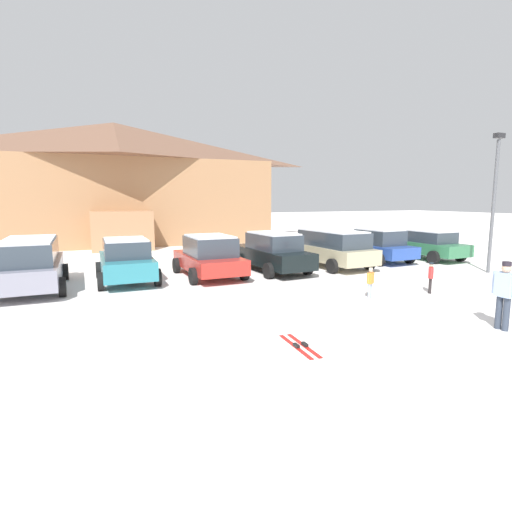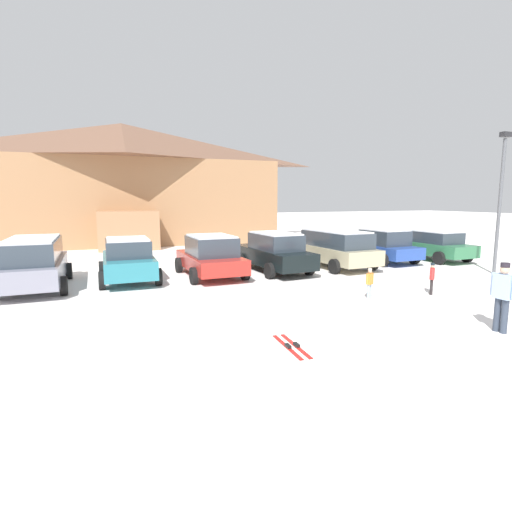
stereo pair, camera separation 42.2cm
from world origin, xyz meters
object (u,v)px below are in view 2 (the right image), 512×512
Objects in this scene: parked_beige_suv at (335,247)px; skier_adult_in_blue_parka at (503,293)px; parked_blue_hatchback at (382,245)px; pair_of_skis at (292,346)px; parked_green_coupe at (434,245)px; parked_teal_hatchback at (128,260)px; parked_red_sedan at (211,256)px; parked_grey_wagon at (34,262)px; parked_black_sedan at (274,252)px; skier_child_in_orange_jacket at (370,282)px; ski_lodge at (124,183)px; lamp_post at (500,196)px; skier_child_in_red_jacket at (432,277)px.

skier_adult_in_blue_parka is at bearing -99.01° from parked_beige_suv.
parked_blue_hatchback is 12.96m from pair_of_skis.
skier_adult_in_blue_parka is at bearing -115.07° from parked_blue_hatchback.
parked_teal_hatchback is at bearing 178.79° from parked_green_coupe.
parked_green_coupe is at bearing -0.21° from parked_red_sedan.
skier_adult_in_blue_parka is 5.21m from pair_of_skis.
parked_beige_suv is at bearing -0.34° from parked_red_sedan.
parked_grey_wagon is 1.18× the size of parked_blue_hatchback.
parked_red_sedan is at bearing -178.19° from parked_black_sedan.
parked_beige_suv is at bearing 66.94° from skier_child_in_orange_jacket.
ski_lodge is 15.61m from parked_red_sedan.
lamp_post reaches higher than parked_blue_hatchback.
skier_adult_in_blue_parka is at bearing -51.29° from parked_teal_hatchback.
parked_green_coupe is at bearing -0.60° from parked_grey_wagon.
lamp_post is (5.31, -3.95, 2.33)m from parked_beige_suv.
skier_child_in_red_jacket is 6.22m from lamp_post.
parked_grey_wagon is 0.99× the size of parked_black_sedan.
parked_grey_wagon is 3.19× the size of pair_of_skis.
skier_child_in_orange_jacket is at bearing -146.58° from parked_green_coupe.
parked_black_sedan reaches higher than skier_child_in_red_jacket.
ski_lodge is at bearing 125.10° from lamp_post.
ski_lodge reaches higher than parked_grey_wagon.
parked_grey_wagon is 12.28m from parked_beige_suv.
lamp_post is at bearing 18.59° from skier_child_in_red_jacket.
parked_blue_hatchback is (12.19, 0.16, -0.01)m from parked_teal_hatchback.
parked_black_sedan is at bearing 177.66° from parked_beige_suv.
ski_lodge is at bearing 118.16° from parked_beige_suv.
parked_red_sedan is at bearing 135.64° from skier_child_in_red_jacket.
parked_grey_wagon reaches higher than parked_green_coupe.
parked_teal_hatchback is 2.43× the size of skier_adult_in_blue_parka.
parked_grey_wagon is 18.21m from lamp_post.
parked_teal_hatchback is at bearing 139.44° from skier_child_in_orange_jacket.
parked_black_sedan reaches higher than parked_red_sedan.
parked_beige_suv is 1.08× the size of parked_green_coupe.
parked_grey_wagon is 4.86× the size of skier_child_in_orange_jacket.
pair_of_skis is (-3.42, -8.36, -0.84)m from parked_black_sedan.
pair_of_skis is at bearing -86.09° from ski_lodge.
skier_child_in_orange_jacket is at bearing -74.41° from ski_lodge.
parked_black_sedan is at bearing -176.80° from parked_blue_hatchback.
lamp_post is (6.77, 5.29, 2.31)m from skier_adult_in_blue_parka.
parked_black_sedan is 0.84× the size of lamp_post.
parked_black_sedan reaches higher than parked_blue_hatchback.
skier_child_in_red_jacket is at bearing 67.60° from skier_adult_in_blue_parka.
parked_blue_hatchback is (15.35, 0.29, -0.13)m from parked_grey_wagon.
parked_black_sedan is 9.07m from pair_of_skis.
parked_beige_suv is at bearing 80.99° from skier_adult_in_blue_parka.
ski_lodge is 20.93m from parked_green_coupe.
pair_of_skis is (-6.47, -2.49, -0.57)m from skier_child_in_red_jacket.
skier_child_in_orange_jacket is (-8.31, -5.48, -0.22)m from parked_green_coupe.
parked_beige_suv is 7.01m from lamp_post.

